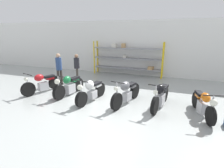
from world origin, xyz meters
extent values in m
plane|color=#9EA3A0|center=(0.00, 0.00, 0.00)|extent=(30.00, 30.00, 0.00)
cube|color=white|center=(0.00, 5.42, 1.80)|extent=(30.00, 0.08, 3.60)
cylinder|color=yellow|center=(-2.94, 4.78, 1.12)|extent=(0.08, 0.08, 2.25)
cylinder|color=yellow|center=(1.69, 4.78, 1.12)|extent=(0.08, 0.08, 2.25)
cylinder|color=yellow|center=(-2.94, 5.33, 1.12)|extent=(0.08, 0.08, 2.25)
cylinder|color=yellow|center=(1.69, 5.33, 1.12)|extent=(0.08, 0.08, 2.25)
cube|color=gray|center=(-0.63, 5.05, 0.48)|extent=(4.63, 0.55, 0.05)
cube|color=gray|center=(-0.63, 5.05, 1.15)|extent=(4.63, 0.55, 0.05)
cube|color=gray|center=(-0.63, 5.05, 1.81)|extent=(4.63, 0.55, 0.05)
cube|color=tan|center=(-0.91, 5.09, 1.98)|extent=(0.23, 0.25, 0.28)
cube|color=silver|center=(-0.82, 5.15, 1.25)|extent=(0.23, 0.33, 0.16)
cube|color=tan|center=(0.95, 4.95, 0.60)|extent=(0.30, 0.33, 0.19)
cube|color=#A87F51|center=(1.07, 5.12, 0.59)|extent=(0.21, 0.32, 0.16)
cube|color=silver|center=(-1.56, 5.07, 1.97)|extent=(0.28, 0.30, 0.26)
cylinder|color=black|center=(-3.68, -0.56, 0.33)|extent=(0.30, 0.67, 0.67)
cylinder|color=black|center=(-3.29, 0.79, 0.33)|extent=(0.30, 0.67, 0.67)
cube|color=#ADADB2|center=(-3.47, 0.16, 0.30)|extent=(0.33, 0.51, 0.39)
ellipsoid|color=#B2191E|center=(-3.52, 0.00, 0.76)|extent=(0.39, 0.52, 0.32)
cube|color=black|center=(-3.37, 0.51, 0.72)|extent=(0.37, 0.60, 0.10)
cube|color=#B2191E|center=(-3.36, 0.56, 0.63)|extent=(0.29, 0.43, 0.12)
cylinder|color=#ADADB2|center=(-3.67, -0.54, 0.68)|extent=(0.06, 0.06, 0.69)
sphere|color=silver|center=(-3.69, -0.61, 0.83)|extent=(0.16, 0.16, 0.16)
cylinder|color=black|center=(-3.66, -0.52, 1.03)|extent=(0.70, 0.23, 0.04)
cylinder|color=black|center=(-2.13, -0.41, 0.33)|extent=(0.21, 0.67, 0.65)
cylinder|color=black|center=(-2.00, 0.95, 0.33)|extent=(0.21, 0.67, 0.65)
cube|color=#ADADB2|center=(-2.06, 0.32, 0.29)|extent=(0.32, 0.52, 0.41)
ellipsoid|color=#196B38|center=(-2.07, 0.15, 0.76)|extent=(0.34, 0.45, 0.35)
cube|color=black|center=(-2.02, 0.68, 0.71)|extent=(0.30, 0.62, 0.10)
cube|color=#196B38|center=(-2.02, 0.71, 0.62)|extent=(0.25, 0.44, 0.12)
cylinder|color=#ADADB2|center=(-2.13, -0.39, 0.68)|extent=(0.05, 0.05, 0.70)
sphere|color=silver|center=(-2.14, -0.46, 0.83)|extent=(0.23, 0.23, 0.23)
cylinder|color=black|center=(-2.13, -0.36, 1.03)|extent=(0.63, 0.10, 0.04)
cylinder|color=black|center=(-0.84, -0.76, 0.31)|extent=(0.24, 0.64, 0.62)
cylinder|color=black|center=(-0.66, 0.63, 0.31)|extent=(0.24, 0.64, 0.62)
cube|color=#ADADB2|center=(-0.74, -0.01, 0.28)|extent=(0.33, 0.42, 0.32)
ellipsoid|color=silver|center=(-0.77, -0.18, 0.74)|extent=(0.38, 0.47, 0.39)
cube|color=black|center=(-0.70, 0.31, 0.68)|extent=(0.34, 0.55, 0.10)
cube|color=silver|center=(-0.69, 0.39, 0.59)|extent=(0.28, 0.39, 0.12)
cylinder|color=#ADADB2|center=(-0.84, -0.74, 0.67)|extent=(0.06, 0.06, 0.72)
sphere|color=silver|center=(-0.85, -0.81, 0.82)|extent=(0.21, 0.21, 0.21)
cylinder|color=black|center=(-0.84, -0.71, 1.03)|extent=(0.63, 0.12, 0.04)
cylinder|color=black|center=(0.53, -0.56, 0.33)|extent=(0.29, 0.68, 0.67)
cylinder|color=black|center=(0.88, 0.92, 0.33)|extent=(0.29, 0.68, 0.67)
cube|color=#ADADB2|center=(0.72, 0.23, 0.30)|extent=(0.33, 0.45, 0.34)
ellipsoid|color=slate|center=(0.68, 0.06, 0.78)|extent=(0.42, 0.57, 0.37)
cube|color=black|center=(0.79, 0.57, 0.72)|extent=(0.36, 0.53, 0.10)
cube|color=slate|center=(0.82, 0.66, 0.63)|extent=(0.29, 0.38, 0.12)
cylinder|color=#ADADB2|center=(0.54, -0.54, 0.70)|extent=(0.06, 0.06, 0.73)
sphere|color=silver|center=(0.52, -0.61, 0.85)|extent=(0.16, 0.16, 0.16)
cylinder|color=black|center=(0.54, -0.51, 1.07)|extent=(0.57, 0.17, 0.04)
cylinder|color=black|center=(1.91, -0.42, 0.33)|extent=(0.24, 0.66, 0.65)
cylinder|color=black|center=(2.16, 0.98, 0.33)|extent=(0.24, 0.66, 0.65)
cube|color=#ADADB2|center=(2.04, 0.33, 0.29)|extent=(0.32, 0.55, 0.43)
ellipsoid|color=black|center=(2.01, 0.16, 0.76)|extent=(0.39, 0.48, 0.37)
cube|color=black|center=(2.10, 0.69, 0.71)|extent=(0.36, 0.63, 0.10)
cube|color=black|center=(2.11, 0.74, 0.62)|extent=(0.29, 0.45, 0.12)
cylinder|color=#ADADB2|center=(1.91, -0.40, 0.69)|extent=(0.06, 0.06, 0.72)
sphere|color=silver|center=(1.90, -0.47, 0.84)|extent=(0.16, 0.16, 0.16)
cylinder|color=black|center=(1.92, -0.37, 1.05)|extent=(0.60, 0.14, 0.04)
cylinder|color=black|center=(3.64, -0.61, 0.31)|extent=(0.25, 0.63, 0.62)
cylinder|color=black|center=(3.33, 0.73, 0.31)|extent=(0.25, 0.63, 0.62)
cube|color=#ADADB2|center=(3.47, 0.10, 0.28)|extent=(0.30, 0.51, 0.40)
ellipsoid|color=orange|center=(3.51, -0.06, 0.71)|extent=(0.37, 0.56, 0.31)
cube|color=black|center=(3.39, 0.46, 0.67)|extent=(0.32, 0.54, 0.10)
cube|color=orange|center=(3.39, 0.49, 0.58)|extent=(0.26, 0.39, 0.12)
cylinder|color=#ADADB2|center=(3.63, -0.59, 0.64)|extent=(0.06, 0.06, 0.66)
sphere|color=silver|center=(3.65, -0.66, 0.77)|extent=(0.22, 0.22, 0.22)
cylinder|color=black|center=(3.63, -0.57, 0.97)|extent=(0.58, 0.17, 0.04)
cylinder|color=#38332D|center=(-3.06, 2.64, 0.39)|extent=(0.13, 0.13, 0.78)
cylinder|color=#38332D|center=(-2.97, 2.49, 0.39)|extent=(0.13, 0.13, 0.78)
cylinder|color=#232328|center=(-3.01, 2.56, 1.08)|extent=(0.44, 0.44, 0.62)
sphere|color=#9E7051|center=(-3.01, 2.56, 1.50)|extent=(0.21, 0.21, 0.21)
cylinder|color=#38332D|center=(-3.45, 1.61, 0.42)|extent=(0.13, 0.13, 0.84)
cylinder|color=#38332D|center=(-3.54, 1.45, 0.42)|extent=(0.13, 0.13, 0.84)
cylinder|color=navy|center=(-3.50, 1.53, 1.18)|extent=(0.43, 0.43, 0.67)
sphere|color=tan|center=(-3.50, 1.53, 1.62)|extent=(0.23, 0.23, 0.23)
camera|label=1|loc=(2.46, -6.29, 2.79)|focal=28.00mm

